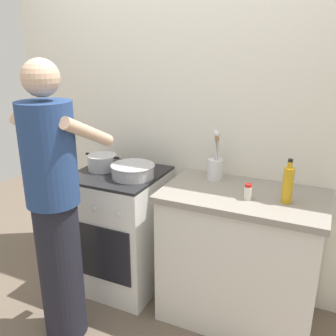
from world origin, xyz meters
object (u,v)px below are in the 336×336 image
Objects in this scene: stove_range at (121,230)px; spice_bottle at (248,192)px; pot at (102,162)px; mixing_bowl at (133,170)px; oil_bottle at (288,184)px; utensil_crock at (215,164)px; person at (55,209)px.

spice_bottle is (0.94, -0.09, 0.50)m from stove_range.
spice_bottle is at bearing -5.05° from pot.
mixing_bowl is at bearing 176.52° from spice_bottle.
spice_bottle is 0.37× the size of oil_bottle.
stove_range is 0.53m from pot.
utensil_crock is 3.48× the size of spice_bottle.
pot is 0.62m from person.
utensil_crock reaches higher than stove_range.
utensil_crock reaches higher than mixing_bowl.
pot is 0.83× the size of utensil_crock.
mixing_bowl is 0.56m from utensil_crock.
person is (-1.21, -0.56, -0.15)m from oil_bottle.
mixing_bowl is 1.17× the size of oil_bottle.
stove_range is 3.46× the size of oil_bottle.
stove_range is 0.52m from mixing_bowl.
stove_range is at bearing -4.09° from pot.
utensil_crock is at bearing 14.02° from stove_range.
pot is at bearing 170.51° from mixing_bowl.
pot is 0.28m from mixing_bowl.
spice_bottle is at bearing -3.48° from mixing_bowl.
utensil_crock is (0.80, 0.15, 0.05)m from pot.
utensil_crock is at bearing 10.95° from pot.
pot is 1.09m from spice_bottle.
spice_bottle is (1.08, -0.10, -0.01)m from pot.
utensil_crock is at bearing 157.85° from oil_bottle.
person is (-1.00, -0.51, -0.09)m from spice_bottle.
oil_bottle is at bearing 0.04° from mixing_bowl.
stove_range is 2.96× the size of mixing_bowl.
spice_bottle is at bearing -5.19° from stove_range.
utensil_crock is 0.53m from oil_bottle.
utensil_crock is 0.38m from spice_bottle.
mixing_bowl is 0.18× the size of person.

